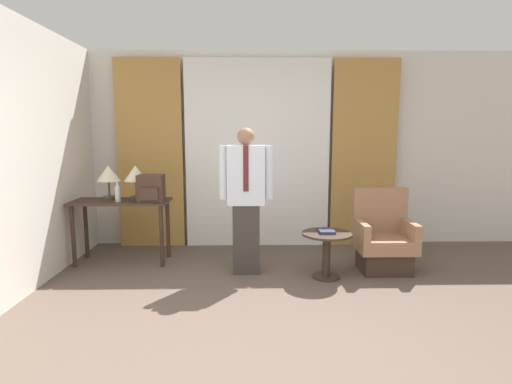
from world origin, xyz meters
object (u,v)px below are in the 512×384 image
at_px(table_lamp_left, 108,175).
at_px(table_lamp_right, 136,175).
at_px(bottle_near_edge, 118,193).
at_px(book, 326,231).
at_px(side_table, 327,247).
at_px(desk, 121,211).
at_px(backpack, 151,189).
at_px(armchair, 383,241).
at_px(person, 246,195).

relative_size(table_lamp_left, table_lamp_right, 1.00).
bearing_deg(bottle_near_edge, book, -11.37).
relative_size(side_table, book, 2.61).
height_order(desk, table_lamp_right, table_lamp_right).
bearing_deg(backpack, armchair, -4.97).
relative_size(desk, bottle_near_edge, 4.86).
distance_m(table_lamp_left, armchair, 3.38).
bearing_deg(person, table_lamp_right, 159.26).
relative_size(table_lamp_left, person, 0.25).
bearing_deg(bottle_near_edge, armchair, -4.76).
xyz_separation_m(table_lamp_left, table_lamp_right, (0.33, 0.00, 0.00)).
height_order(table_lamp_left, side_table, table_lamp_left).
distance_m(side_table, book, 0.18).
height_order(armchair, side_table, armchair).
bearing_deg(table_lamp_left, desk, -28.36).
xyz_separation_m(bottle_near_edge, backpack, (0.40, -0.02, 0.06)).
bearing_deg(bottle_near_edge, table_lamp_left, 130.84).
bearing_deg(person, backpack, 164.96).
distance_m(bottle_near_edge, backpack, 0.41).
height_order(table_lamp_right, book, table_lamp_right).
bearing_deg(armchair, book, -162.49).
height_order(desk, side_table, desk).
bearing_deg(side_table, table_lamp_right, 162.96).
relative_size(bottle_near_edge, book, 1.15).
bearing_deg(table_lamp_right, armchair, -8.66).
bearing_deg(desk, table_lamp_right, 28.36).
distance_m(desk, table_lamp_right, 0.47).
distance_m(table_lamp_left, side_table, 2.76).
bearing_deg(side_table, backpack, 166.70).
bearing_deg(desk, side_table, -13.94).
bearing_deg(armchair, person, -177.61).
relative_size(armchair, side_table, 1.74).
relative_size(bottle_near_edge, person, 0.15).
bearing_deg(backpack, table_lamp_right, 137.86).
relative_size(backpack, armchair, 0.34).
height_order(desk, table_lamp_left, table_lamp_left).
distance_m(table_lamp_left, bottle_near_edge, 0.32).
xyz_separation_m(table_lamp_right, side_table, (2.24, -0.69, -0.73)).
height_order(desk, book, desk).
bearing_deg(desk, bottle_near_edge, -91.14).
height_order(desk, backpack, backpack).
xyz_separation_m(armchair, side_table, (-0.70, -0.24, 0.00)).
relative_size(backpack, side_table, 0.60).
xyz_separation_m(table_lamp_left, backpack, (0.57, -0.21, -0.14)).
bearing_deg(book, table_lamp_right, 163.26).
relative_size(desk, book, 5.59).
xyz_separation_m(table_lamp_right, book, (2.23, -0.67, -0.55)).
height_order(table_lamp_left, table_lamp_right, same).
relative_size(backpack, book, 1.56).
xyz_separation_m(backpack, person, (1.12, -0.30, -0.04)).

